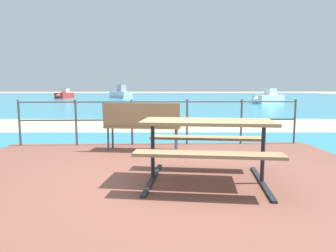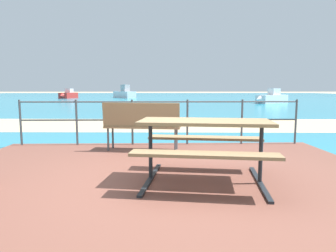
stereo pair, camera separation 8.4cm
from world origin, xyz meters
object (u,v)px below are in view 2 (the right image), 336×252
at_px(park_bench, 142,122).
at_px(boat_far, 124,94).
at_px(picnic_table, 204,135).
at_px(boat_mid, 68,95).
at_px(boat_near, 271,98).

height_order(park_bench, boat_far, boat_far).
xyz_separation_m(picnic_table, boat_mid, (-12.60, 35.83, -0.22)).
relative_size(picnic_table, park_bench, 1.22).
distance_m(picnic_table, boat_near, 23.47).
xyz_separation_m(park_bench, boat_far, (-4.54, 35.19, -0.04)).
xyz_separation_m(picnic_table, boat_near, (9.02, 21.67, -0.23)).
xyz_separation_m(boat_near, boat_mid, (-21.62, 14.16, 0.01)).
height_order(picnic_table, boat_far, boat_far).
bearing_deg(park_bench, boat_far, -74.51).
xyz_separation_m(picnic_table, park_bench, (-0.91, 1.94, -0.05)).
bearing_deg(boat_mid, park_bench, 32.35).
relative_size(park_bench, boat_far, 0.29).
bearing_deg(boat_far, picnic_table, 158.41).
bearing_deg(picnic_table, park_bench, 124.05).
relative_size(picnic_table, boat_near, 0.51).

